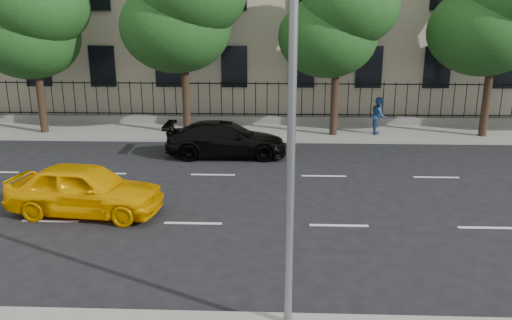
{
  "coord_description": "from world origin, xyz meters",
  "views": [
    {
      "loc": [
        2.24,
        -10.17,
        5.38
      ],
      "look_at": [
        1.72,
        3.0,
        1.69
      ],
      "focal_mm": 35.0,
      "sensor_mm": 36.0,
      "label": 1
    }
  ],
  "objects": [
    {
      "name": "ground",
      "position": [
        0.0,
        0.0,
        0.0
      ],
      "size": [
        120.0,
        120.0,
        0.0
      ],
      "primitive_type": "plane",
      "color": "black",
      "rests_on": "ground"
    },
    {
      "name": "street_light",
      "position": [
        2.5,
        -1.77,
        5.15
      ],
      "size": [
        0.25,
        3.32,
        8.05
      ],
      "color": "slate",
      "rests_on": "near_sidewalk"
    },
    {
      "name": "tree_b",
      "position": [
        -8.96,
        13.36,
        5.84
      ],
      "size": [
        5.53,
        5.12,
        8.97
      ],
      "color": "#382619",
      "rests_on": "far_sidewalk"
    },
    {
      "name": "lane_markings",
      "position": [
        0.0,
        4.75,
        0.01
      ],
      "size": [
        49.6,
        4.62,
        0.01
      ],
      "primitive_type": null,
      "color": "silver",
      "rests_on": "ground"
    },
    {
      "name": "black_sedan",
      "position": [
        0.23,
        9.6,
        0.72
      ],
      "size": [
        4.97,
        2.11,
        1.43
      ],
      "primitive_type": "imported",
      "rotation": [
        0.0,
        0.0,
        1.59
      ],
      "color": "black",
      "rests_on": "ground"
    },
    {
      "name": "far_sidewalk",
      "position": [
        0.0,
        14.0,
        0.07
      ],
      "size": [
        60.0,
        4.0,
        0.15
      ],
      "primitive_type": "cube",
      "color": "gray",
      "rests_on": "ground"
    },
    {
      "name": "yellow_taxi",
      "position": [
        -3.17,
        3.1,
        0.75
      ],
      "size": [
        4.55,
        2.22,
        1.49
      ],
      "primitive_type": "imported",
      "rotation": [
        0.0,
        0.0,
        1.47
      ],
      "color": "#FBB100",
      "rests_on": "ground"
    },
    {
      "name": "tree_e",
      "position": [
        12.04,
        13.36,
        6.2
      ],
      "size": [
        5.71,
        5.31,
        9.46
      ],
      "color": "#382619",
      "rests_on": "far_sidewalk"
    },
    {
      "name": "tree_d",
      "position": [
        5.04,
        13.36,
        5.84
      ],
      "size": [
        5.34,
        4.94,
        8.84
      ],
      "color": "#382619",
      "rests_on": "far_sidewalk"
    },
    {
      "name": "iron_fence",
      "position": [
        0.0,
        15.7,
        0.65
      ],
      "size": [
        30.0,
        0.5,
        2.2
      ],
      "color": "slate",
      "rests_on": "far_sidewalk"
    },
    {
      "name": "pedestrian_far",
      "position": [
        7.18,
        13.51,
        1.03
      ],
      "size": [
        0.84,
        0.98,
        1.76
      ],
      "primitive_type": "imported",
      "rotation": [
        0.0,
        0.0,
        1.35
      ],
      "color": "navy",
      "rests_on": "far_sidewalk"
    }
  ]
}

